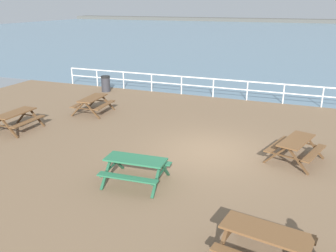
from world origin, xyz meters
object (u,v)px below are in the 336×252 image
object	(u,v)px
picnic_table_mid_centre	(93,101)
litter_bin	(106,84)
picnic_table_near_left	(266,239)
picnic_table_seaward	(296,145)
picnic_table_far_right	(16,117)
picnic_table_near_right	(136,165)

from	to	relation	value
picnic_table_mid_centre	litter_bin	bearing A→B (deg)	19.46
picnic_table_near_left	picnic_table_seaward	xyz separation A→B (m)	(0.29, 5.57, 0.00)
picnic_table_mid_centre	picnic_table_far_right	world-z (taller)	same
litter_bin	picnic_table_mid_centre	bearing A→B (deg)	-66.83
picnic_table_far_right	picnic_table_near_right	bearing A→B (deg)	-109.09
picnic_table_near_left	picnic_table_mid_centre	distance (m)	12.09
picnic_table_far_right	picnic_table_near_left	bearing A→B (deg)	-112.67
picnic_table_far_right	litter_bin	xyz separation A→B (m)	(-0.11, 7.42, -0.10)
picnic_table_far_right	litter_bin	world-z (taller)	litter_bin
picnic_table_near_right	picnic_table_mid_centre	size ratio (longest dim) A/B	1.00
picnic_table_near_right	picnic_table_far_right	world-z (taller)	same
picnic_table_mid_centre	picnic_table_far_right	distance (m)	3.70
picnic_table_seaward	picnic_table_near_left	bearing A→B (deg)	-165.97
picnic_table_seaward	litter_bin	bearing A→B (deg)	77.31
picnic_table_mid_centre	litter_bin	xyz separation A→B (m)	(-1.76, 4.10, -0.10)
litter_bin	picnic_table_seaward	bearing A→B (deg)	-29.71
picnic_table_near_right	picnic_table_seaward	world-z (taller)	same
picnic_table_near_right	picnic_table_far_right	size ratio (longest dim) A/B	1.05
picnic_table_near_right	litter_bin	xyz separation A→B (m)	(-6.90, 9.79, -0.10)
picnic_table_mid_centre	picnic_table_seaward	bearing A→B (deg)	-107.37
picnic_table_seaward	litter_bin	distance (m)	12.92
picnic_table_near_right	picnic_table_far_right	bearing A→B (deg)	156.99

